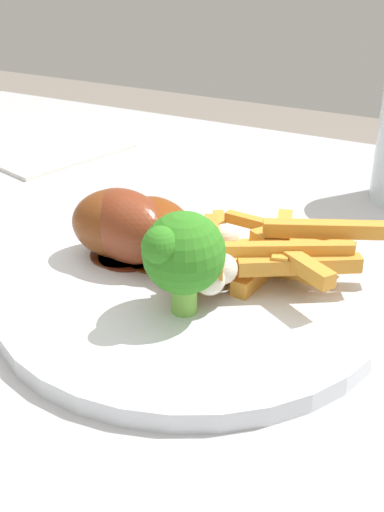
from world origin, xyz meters
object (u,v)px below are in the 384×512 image
at_px(carrot_fries_pile, 270,253).
at_px(chicken_drumstick_extra, 126,225).
at_px(chicken_drumstick_far, 131,229).
at_px(broccoli_floret_front, 182,254).
at_px(dinner_plate, 192,291).
at_px(dining_table, 151,404).
at_px(chicken_drumstick_near, 157,236).

height_order(carrot_fries_pile, chicken_drumstick_extra, chicken_drumstick_extra).
xyz_separation_m(chicken_drumstick_far, chicken_drumstick_extra, (0.01, -0.00, -0.00)).
bearing_deg(chicken_drumstick_extra, chicken_drumstick_far, 148.63).
xyz_separation_m(broccoli_floret_front, chicken_drumstick_far, (0.06, -0.04, -0.01)).
bearing_deg(dinner_plate, carrot_fries_pile, -140.88).
xyz_separation_m(dining_table, dinner_plate, (-0.05, 0.02, 0.13)).
bearing_deg(chicken_drumstick_near, broccoli_floret_front, 133.70).
xyz_separation_m(chicken_drumstick_near, chicken_drumstick_extra, (0.02, -0.00, 0.00)).
distance_m(chicken_drumstick_near, chicken_drumstick_extra, 0.02).
bearing_deg(chicken_drumstick_far, chicken_drumstick_near, -166.67).
height_order(dinner_plate, chicken_drumstick_far, chicken_drumstick_far).
bearing_deg(chicken_drumstick_extra, carrot_fries_pile, -168.62).
height_order(dinner_plate, chicken_drumstick_extra, chicken_drumstick_extra).
bearing_deg(chicken_drumstick_extra, dining_table, -156.17).
distance_m(carrot_fries_pile, chicken_drumstick_far, 0.09).
bearing_deg(chicken_drumstick_extra, chicken_drumstick_near, 179.33).
bearing_deg(dinner_plate, broccoli_floret_front, 107.61).
xyz_separation_m(carrot_fries_pile, chicken_drumstick_extra, (0.10, 0.02, 0.01)).
distance_m(carrot_fries_pile, chicken_drumstick_near, 0.08).
relative_size(dinner_plate, chicken_drumstick_far, 1.89).
bearing_deg(broccoli_floret_front, dining_table, -41.74).
distance_m(dining_table, chicken_drumstick_far, 0.16).
distance_m(dinner_plate, broccoli_floret_front, 0.06).
relative_size(chicken_drumstick_near, chicken_drumstick_far, 0.84).
relative_size(dining_table, chicken_drumstick_extra, 7.70).
bearing_deg(dining_table, carrot_fries_pile, -170.37).
xyz_separation_m(dining_table, chicken_drumstick_extra, (0.01, 0.01, 0.16)).
relative_size(carrot_fries_pile, chicken_drumstick_far, 1.04).
relative_size(dining_table, chicken_drumstick_far, 6.92).
distance_m(dining_table, chicken_drumstick_extra, 0.16).
bearing_deg(broccoli_floret_front, chicken_drumstick_extra, -33.76).
relative_size(carrot_fries_pile, chicken_drumstick_near, 1.24).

